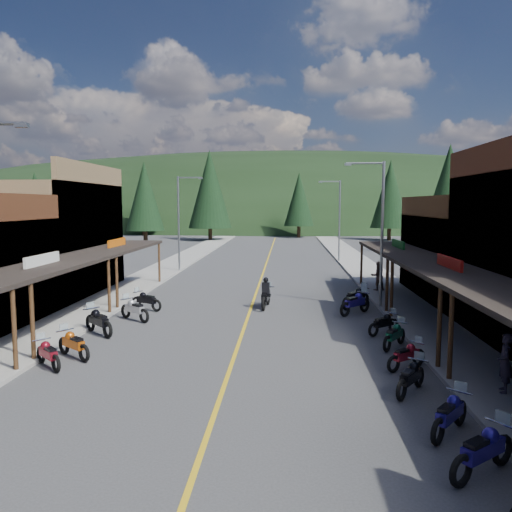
% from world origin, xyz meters
% --- Properties ---
extents(ground, '(220.00, 220.00, 0.00)m').
position_xyz_m(ground, '(0.00, 0.00, 0.00)').
color(ground, '#38383A').
rests_on(ground, ground).
extents(centerline, '(0.15, 90.00, 0.01)m').
position_xyz_m(centerline, '(0.00, 20.00, 0.01)').
color(centerline, gold).
rests_on(centerline, ground).
extents(sidewalk_west, '(3.40, 94.00, 0.15)m').
position_xyz_m(sidewalk_west, '(-8.70, 20.00, 0.07)').
color(sidewalk_west, gray).
rests_on(sidewalk_west, ground).
extents(sidewalk_east, '(3.40, 94.00, 0.15)m').
position_xyz_m(sidewalk_east, '(8.70, 20.00, 0.07)').
color(sidewalk_east, gray).
rests_on(sidewalk_east, ground).
extents(shop_west_3, '(10.90, 10.20, 8.20)m').
position_xyz_m(shop_west_3, '(-13.78, 11.30, 3.52)').
color(shop_west_3, brown).
rests_on(shop_west_3, ground).
extents(shop_east_3, '(10.90, 10.20, 6.20)m').
position_xyz_m(shop_east_3, '(13.75, 11.30, 2.53)').
color(shop_east_3, '#4C2D16').
rests_on(shop_east_3, ground).
extents(streetlight_1, '(2.16, 0.18, 8.00)m').
position_xyz_m(streetlight_1, '(-6.95, 22.00, 4.46)').
color(streetlight_1, gray).
rests_on(streetlight_1, ground).
extents(streetlight_2, '(2.16, 0.18, 8.00)m').
position_xyz_m(streetlight_2, '(6.95, 8.00, 4.46)').
color(streetlight_2, gray).
rests_on(streetlight_2, ground).
extents(streetlight_3, '(2.16, 0.18, 8.00)m').
position_xyz_m(streetlight_3, '(6.95, 30.00, 4.46)').
color(streetlight_3, gray).
rests_on(streetlight_3, ground).
extents(ridge_hill, '(310.00, 140.00, 60.00)m').
position_xyz_m(ridge_hill, '(0.00, 135.00, 0.00)').
color(ridge_hill, black).
rests_on(ridge_hill, ground).
extents(pine_0, '(5.04, 5.04, 11.00)m').
position_xyz_m(pine_0, '(-40.00, 62.00, 6.48)').
color(pine_0, black).
rests_on(pine_0, ground).
extents(pine_1, '(5.88, 5.88, 12.50)m').
position_xyz_m(pine_1, '(-24.00, 70.00, 7.24)').
color(pine_1, black).
rests_on(pine_1, ground).
extents(pine_2, '(6.72, 6.72, 14.00)m').
position_xyz_m(pine_2, '(-10.00, 58.00, 7.99)').
color(pine_2, black).
rests_on(pine_2, ground).
extents(pine_3, '(5.04, 5.04, 11.00)m').
position_xyz_m(pine_3, '(4.00, 66.00, 6.48)').
color(pine_3, black).
rests_on(pine_3, ground).
extents(pine_4, '(5.88, 5.88, 12.50)m').
position_xyz_m(pine_4, '(18.00, 60.00, 7.24)').
color(pine_4, black).
rests_on(pine_4, ground).
extents(pine_5, '(6.72, 6.72, 14.00)m').
position_xyz_m(pine_5, '(34.00, 72.00, 7.99)').
color(pine_5, black).
rests_on(pine_5, ground).
extents(pine_7, '(5.88, 5.88, 12.50)m').
position_xyz_m(pine_7, '(-32.00, 76.00, 7.24)').
color(pine_7, black).
rests_on(pine_7, ground).
extents(pine_8, '(4.48, 4.48, 10.00)m').
position_xyz_m(pine_8, '(-22.00, 40.00, 5.98)').
color(pine_8, black).
rests_on(pine_8, ground).
extents(pine_9, '(4.93, 4.93, 10.80)m').
position_xyz_m(pine_9, '(24.00, 45.00, 6.38)').
color(pine_9, black).
rests_on(pine_9, ground).
extents(pine_10, '(5.38, 5.38, 11.60)m').
position_xyz_m(pine_10, '(-18.00, 50.00, 6.78)').
color(pine_10, black).
rests_on(pine_10, ground).
extents(pine_11, '(5.82, 5.82, 12.40)m').
position_xyz_m(pine_11, '(20.00, 38.00, 7.19)').
color(pine_11, black).
rests_on(pine_11, ground).
extents(bike_west_6, '(1.85, 1.81, 1.11)m').
position_xyz_m(bike_west_6, '(-6.38, -2.77, 0.56)').
color(bike_west_6, maroon).
rests_on(bike_west_6, ground).
extents(bike_west_7, '(2.06, 1.83, 1.19)m').
position_xyz_m(bike_west_7, '(-5.96, -1.64, 0.59)').
color(bike_west_7, '#BE510D').
rests_on(bike_west_7, ground).
extents(bike_west_8, '(2.21, 2.14, 1.32)m').
position_xyz_m(bike_west_8, '(-6.28, 1.70, 0.66)').
color(bike_west_8, black).
rests_on(bike_west_8, ground).
extents(bike_west_9, '(2.16, 1.92, 1.24)m').
position_xyz_m(bike_west_9, '(-5.51, 4.41, 0.62)').
color(bike_west_9, '#9F9FA4').
rests_on(bike_west_9, ground).
extents(bike_west_10, '(2.14, 1.58, 1.18)m').
position_xyz_m(bike_west_10, '(-5.62, 6.83, 0.59)').
color(bike_west_10, black).
rests_on(bike_west_10, ground).
extents(bike_east_4, '(2.13, 1.87, 1.22)m').
position_xyz_m(bike_east_4, '(6.11, -9.00, 0.61)').
color(bike_east_4, navy).
rests_on(bike_east_4, ground).
extents(bike_east_5, '(1.80, 2.02, 1.16)m').
position_xyz_m(bike_east_5, '(6.03, -7.12, 0.58)').
color(bike_east_5, navy).
rests_on(bike_east_5, ground).
extents(bike_east_6, '(1.67, 2.00, 1.13)m').
position_xyz_m(bike_east_6, '(5.73, -4.42, 0.56)').
color(bike_east_6, black).
rests_on(bike_east_6, ground).
extents(bike_east_7, '(1.85, 1.63, 1.06)m').
position_xyz_m(bike_east_7, '(6.14, -2.13, 0.53)').
color(bike_east_7, maroon).
rests_on(bike_east_7, ground).
extents(bike_east_8, '(1.66, 2.01, 1.13)m').
position_xyz_m(bike_east_8, '(6.27, 0.46, 0.57)').
color(bike_east_8, '#0E472F').
rests_on(bike_east_8, ground).
extents(bike_east_9, '(1.86, 1.69, 1.08)m').
position_xyz_m(bike_east_9, '(6.24, 2.52, 0.54)').
color(bike_east_9, black).
rests_on(bike_east_9, ground).
extents(bike_east_10, '(2.19, 2.21, 1.33)m').
position_xyz_m(bike_east_10, '(5.53, 6.49, 0.67)').
color(bike_east_10, navy).
rests_on(bike_east_10, ground).
extents(bike_east_11, '(2.16, 2.24, 1.33)m').
position_xyz_m(bike_east_11, '(5.77, 8.00, 0.67)').
color(bike_east_11, black).
rests_on(bike_east_11, ground).
extents(rider_on_bike, '(1.02, 2.39, 1.77)m').
position_xyz_m(rider_on_bike, '(0.82, 7.83, 0.71)').
color(rider_on_bike, black).
rests_on(rider_on_bike, ground).
extents(pedestrian_east_a, '(0.58, 0.74, 1.79)m').
position_xyz_m(pedestrian_east_a, '(8.45, -4.48, 1.04)').
color(pedestrian_east_a, '#262131').
rests_on(pedestrian_east_a, sidewalk_east).
extents(pedestrian_east_b, '(1.00, 0.70, 1.89)m').
position_xyz_m(pedestrian_east_b, '(7.86, 13.14, 1.09)').
color(pedestrian_east_b, brown).
rests_on(pedestrian_east_b, sidewalk_east).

